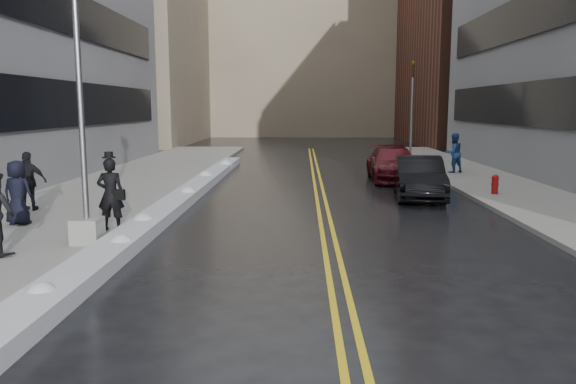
# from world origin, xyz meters

# --- Properties ---
(ground) EXTENTS (160.00, 160.00, 0.00)m
(ground) POSITION_xyz_m (0.00, 0.00, 0.00)
(ground) COLOR black
(ground) RESTS_ON ground
(sidewalk_west) EXTENTS (5.50, 50.00, 0.15)m
(sidewalk_west) POSITION_xyz_m (-5.75, 10.00, 0.07)
(sidewalk_west) COLOR gray
(sidewalk_west) RESTS_ON ground
(sidewalk_east) EXTENTS (4.00, 50.00, 0.15)m
(sidewalk_east) POSITION_xyz_m (10.00, 10.00, 0.07)
(sidewalk_east) COLOR gray
(sidewalk_east) RESTS_ON ground
(lane_line_left) EXTENTS (0.12, 50.00, 0.01)m
(lane_line_left) POSITION_xyz_m (2.35, 10.00, 0.00)
(lane_line_left) COLOR gold
(lane_line_left) RESTS_ON ground
(lane_line_right) EXTENTS (0.12, 50.00, 0.01)m
(lane_line_right) POSITION_xyz_m (2.65, 10.00, 0.00)
(lane_line_right) COLOR gold
(lane_line_right) RESTS_ON ground
(snow_ridge) EXTENTS (0.90, 30.00, 0.34)m
(snow_ridge) POSITION_xyz_m (-2.45, 8.00, 0.17)
(snow_ridge) COLOR silver
(snow_ridge) RESTS_ON ground
(building_west_far) EXTENTS (14.00, 22.00, 18.00)m
(building_west_far) POSITION_xyz_m (-15.50, 44.00, 9.00)
(building_west_far) COLOR gray
(building_west_far) RESTS_ON ground
(building_far) EXTENTS (36.00, 16.00, 22.00)m
(building_far) POSITION_xyz_m (2.00, 60.00, 11.00)
(building_far) COLOR gray
(building_far) RESTS_ON ground
(lamppost) EXTENTS (0.65, 0.65, 7.62)m
(lamppost) POSITION_xyz_m (-3.30, 2.00, 2.53)
(lamppost) COLOR gray
(lamppost) RESTS_ON sidewalk_west
(fire_hydrant) EXTENTS (0.26, 0.26, 0.73)m
(fire_hydrant) POSITION_xyz_m (9.00, 10.00, 0.55)
(fire_hydrant) COLOR maroon
(fire_hydrant) RESTS_ON sidewalk_east
(traffic_signal) EXTENTS (0.16, 0.20, 6.00)m
(traffic_signal) POSITION_xyz_m (8.50, 24.00, 3.40)
(traffic_signal) COLOR gray
(traffic_signal) RESTS_ON sidewalk_east
(pedestrian_fedora) EXTENTS (0.73, 0.51, 1.91)m
(pedestrian_fedora) POSITION_xyz_m (-3.20, 3.43, 1.10)
(pedestrian_fedora) COLOR black
(pedestrian_fedora) RESTS_ON sidewalk_west
(pedestrian_c) EXTENTS (0.94, 0.69, 1.78)m
(pedestrian_c) POSITION_xyz_m (-5.99, 4.07, 1.04)
(pedestrian_c) COLOR black
(pedestrian_c) RESTS_ON sidewalk_west
(pedestrian_d) EXTENTS (1.12, 0.54, 1.85)m
(pedestrian_d) POSITION_xyz_m (-6.72, 6.18, 1.07)
(pedestrian_d) COLOR black
(pedestrian_d) RESTS_ON sidewalk_west
(pedestrian_east) EXTENTS (1.15, 1.04, 1.95)m
(pedestrian_east) POSITION_xyz_m (9.27, 16.92, 1.12)
(pedestrian_east) COLOR navy
(pedestrian_east) RESTS_ON sidewalk_east
(car_black) EXTENTS (2.15, 4.88, 1.56)m
(car_black) POSITION_xyz_m (6.11, 9.74, 0.78)
(car_black) COLOR black
(car_black) RESTS_ON ground
(car_maroon) EXTENTS (2.31, 5.37, 1.54)m
(car_maroon) POSITION_xyz_m (6.01, 15.05, 0.77)
(car_maroon) COLOR #460B12
(car_maroon) RESTS_ON ground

